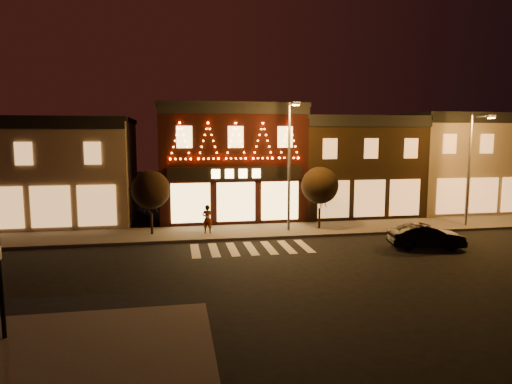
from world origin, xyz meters
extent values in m
plane|color=black|center=(0.00, 0.00, 0.00)|extent=(120.00, 120.00, 0.00)
cube|color=#47423D|center=(2.00, 8.00, 0.07)|extent=(44.00, 4.00, 0.15)
cube|color=#47423D|center=(-6.50, -7.50, 0.07)|extent=(7.00, 7.00, 0.15)
cube|color=#7A6B57|center=(-13.00, 14.00, 3.50)|extent=(12.00, 8.00, 7.00)
cube|color=black|center=(-13.00, 14.00, 7.15)|extent=(12.20, 8.20, 0.30)
cube|color=black|center=(-13.00, 9.95, 6.75)|extent=(12.00, 0.25, 0.50)
cube|color=black|center=(0.00, 14.00, 4.00)|extent=(10.00, 8.00, 8.00)
cube|color=black|center=(0.00, 14.00, 8.15)|extent=(10.20, 8.20, 0.30)
cube|color=black|center=(0.00, 9.95, 7.75)|extent=(10.00, 0.25, 0.50)
cube|color=black|center=(0.00, 9.90, 3.60)|extent=(9.00, 0.15, 0.90)
cube|color=#FFD87F|center=(0.00, 9.80, 3.60)|extent=(3.40, 0.08, 0.60)
cube|color=black|center=(9.50, 14.00, 3.60)|extent=(9.00, 8.00, 7.20)
cube|color=black|center=(9.50, 14.00, 7.35)|extent=(9.20, 8.20, 0.30)
cube|color=black|center=(9.50, 9.95, 6.95)|extent=(9.00, 0.25, 0.50)
cube|color=#7A6B57|center=(18.50, 14.00, 3.75)|extent=(9.00, 8.00, 7.50)
cube|color=black|center=(18.50, 14.00, 7.65)|extent=(9.20, 8.20, 0.30)
cube|color=black|center=(18.50, 9.95, 7.25)|extent=(9.00, 0.25, 0.50)
cylinder|color=#59595E|center=(3.02, 7.60, 4.12)|extent=(0.16, 0.16, 7.94)
cylinder|color=#59595E|center=(3.00, 6.80, 7.99)|extent=(0.14, 1.59, 0.10)
cube|color=#59595E|center=(2.98, 6.01, 7.94)|extent=(0.50, 0.29, 0.18)
cube|color=orange|center=(2.98, 6.01, 7.84)|extent=(0.38, 0.21, 0.05)
cylinder|color=#59595E|center=(15.14, 7.14, 3.78)|extent=(0.15, 0.15, 7.25)
cylinder|color=#59595E|center=(15.30, 6.43, 7.31)|extent=(0.42, 1.43, 0.09)
cube|color=#59595E|center=(15.47, 5.73, 7.27)|extent=(0.50, 0.35, 0.16)
cube|color=orange|center=(15.47, 5.73, 7.17)|extent=(0.38, 0.26, 0.05)
cylinder|color=black|center=(-5.42, 8.00, 0.78)|extent=(0.14, 0.14, 1.26)
sphere|color=black|center=(-5.42, 8.00, 2.85)|extent=(2.31, 2.31, 2.31)
cylinder|color=black|center=(5.13, 7.88, 0.80)|extent=(0.14, 0.14, 1.30)
sphere|color=black|center=(5.13, 7.88, 2.93)|extent=(2.37, 2.37, 2.37)
imported|color=black|center=(9.35, 2.36, 0.65)|extent=(4.13, 2.00, 1.30)
imported|color=gray|center=(-2.08, 7.63, 1.03)|extent=(0.73, 0.58, 1.76)
camera|label=1|loc=(-3.97, -19.44, 6.06)|focal=31.51mm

